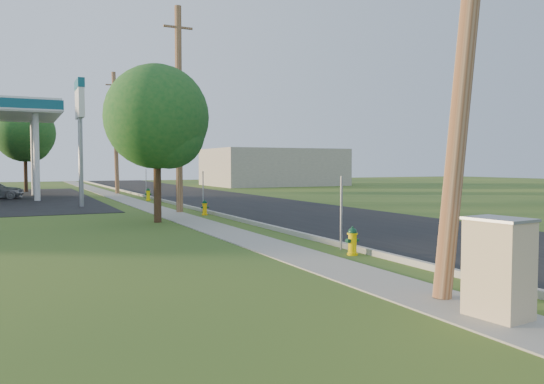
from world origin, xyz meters
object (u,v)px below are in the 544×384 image
object	(u,v)px
tree_verge	(160,121)
hydrant_far	(148,194)
price_pylon	(80,106)
hydrant_near	(353,241)
utility_pole_mid	(179,109)
utility_cabinet	(499,268)
utility_pole_far	(116,133)
hydrant_mid	(205,208)
utility_pole_near	(469,19)
tree_lot	(26,135)

from	to	relation	value
tree_verge	hydrant_far	distance (m)	13.69
price_pylon	hydrant_near	xyz separation A→B (m)	(4.56, -19.12, -5.07)
utility_pole_mid	utility_cabinet	xyz separation A→B (m)	(-0.57, -19.24, -4.19)
utility_cabinet	tree_verge	bearing A→B (deg)	94.90
utility_pole_far	hydrant_mid	world-z (taller)	utility_pole_far
utility_pole_near	tree_lot	xyz separation A→B (m)	(-6.27, 42.11, -0.02)
utility_pole_near	utility_cabinet	distance (m)	4.26
tree_verge	hydrant_far	size ratio (longest dim) A/B	7.71
hydrant_near	hydrant_mid	size ratio (longest dim) A/B	1.05
utility_pole_mid	hydrant_mid	size ratio (longest dim) A/B	13.91
tree_lot	hydrant_mid	xyz separation A→B (m)	(6.93, -25.90, -4.44)
tree_verge	hydrant_near	bearing A→B (deg)	-75.33
tree_lot	utility_pole_near	bearing A→B (deg)	-81.53
utility_pole_near	utility_pole_far	size ratio (longest dim) A/B	1.00
tree_verge	hydrant_mid	bearing A→B (deg)	39.63
utility_pole_mid	utility_cabinet	distance (m)	19.70
price_pylon	utility_cabinet	distance (m)	25.39
tree_lot	hydrant_far	world-z (taller)	tree_lot
tree_lot	hydrant_mid	bearing A→B (deg)	-75.01
utility_pole_near	utility_pole_mid	xyz separation A→B (m)	(-0.00, 18.00, 0.15)
hydrant_far	hydrant_near	bearing A→B (deg)	-89.63
utility_pole_near	price_pylon	world-z (taller)	utility_pole_near
hydrant_near	hydrant_mid	distance (m)	11.84
utility_pole_mid	price_pylon	xyz separation A→B (m)	(-3.90, 5.50, 0.48)
utility_pole_mid	hydrant_far	size ratio (longest dim) A/B	12.03
utility_cabinet	hydrant_far	bearing A→B (deg)	87.81
price_pylon	hydrant_far	xyz separation A→B (m)	(4.41, 3.58, -5.03)
utility_pole_mid	price_pylon	distance (m)	6.76
tree_verge	hydrant_near	distance (m)	10.70
hydrant_mid	hydrant_far	xyz separation A→B (m)	(-0.16, 10.87, 0.05)
utility_pole_near	utility_cabinet	world-z (taller)	utility_pole_near
hydrant_near	utility_cabinet	bearing A→B (deg)	-102.37
tree_verge	tree_lot	distance (m)	28.36
tree_verge	tree_lot	bearing A→B (deg)	98.89
hydrant_mid	utility_cabinet	size ratio (longest dim) A/B	0.46
hydrant_far	tree_lot	bearing A→B (deg)	114.27
tree_verge	utility_cabinet	xyz separation A→B (m)	(1.31, -15.34, -3.27)
price_pylon	tree_lot	size ratio (longest dim) A/B	0.92
utility_cabinet	hydrant_mid	bearing A→B (deg)	85.94
tree_lot	utility_cabinet	world-z (taller)	tree_lot
tree_verge	hydrant_mid	world-z (taller)	tree_verge
price_pylon	utility_pole_far	bearing A→B (deg)	72.67
price_pylon	hydrant_far	bearing A→B (deg)	39.09
hydrant_near	hydrant_far	bearing A→B (deg)	90.37
hydrant_near	hydrant_far	distance (m)	22.70
hydrant_near	utility_pole_far	bearing A→B (deg)	91.19
tree_lot	hydrant_mid	size ratio (longest dim) A/B	10.54
utility_pole_near	utility_pole_far	world-z (taller)	utility_pole_far
utility_pole_mid	utility_pole_far	xyz separation A→B (m)	(0.00, 18.00, -0.15)
utility_pole_mid	hydrant_near	xyz separation A→B (m)	(0.66, -13.62, -4.59)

